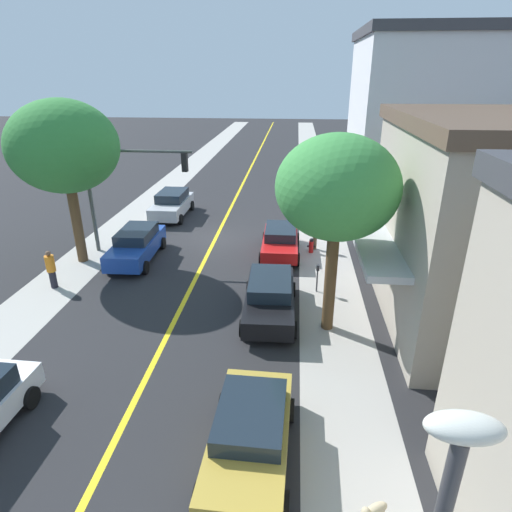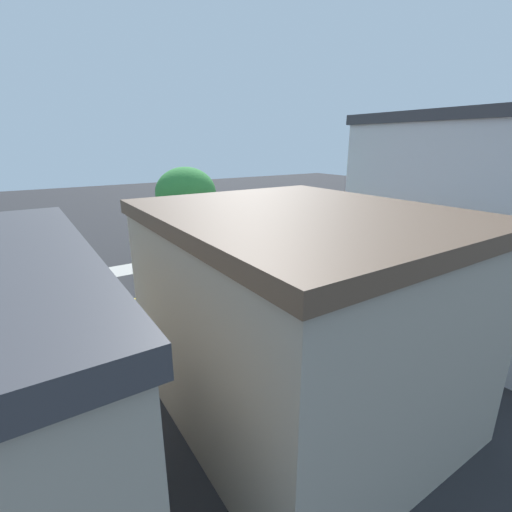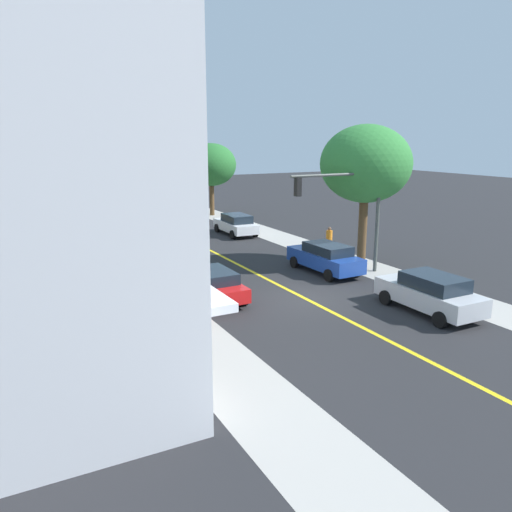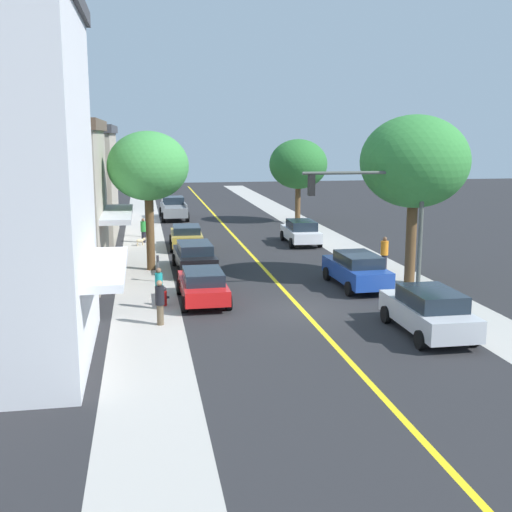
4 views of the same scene
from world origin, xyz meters
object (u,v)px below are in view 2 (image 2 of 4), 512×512
pedestrian_black_shirt (325,278)px  pedestrian_teal_shirt (299,284)px  fire_hydrant (291,292)px  pedestrian_orange_shirt (156,254)px  street_tree_right_corner (186,193)px  parking_meter (233,302)px  gold_sedan_left_curb (55,331)px  black_sedan_left_curb (187,299)px  silver_sedan_right_curb (277,243)px  blue_sedan_right_curb (207,256)px  small_dog (27,378)px  red_sedan_left_curb (273,280)px  white_sedan_right_curb (39,285)px  street_tree_left_far (184,235)px  traffic_light_mast (213,216)px

pedestrian_black_shirt → pedestrian_teal_shirt: (0.03, 2.21, 0.02)m
fire_hydrant → pedestrian_orange_shirt: bearing=23.9°
street_tree_right_corner → parking_meter: size_ratio=6.13×
street_tree_right_corner → gold_sedan_left_curb: size_ratio=1.79×
black_sedan_left_curb → silver_sedan_right_curb: 13.98m
parking_meter → pedestrian_black_shirt: pedestrian_black_shirt is taller
blue_sedan_right_curb → small_dog: size_ratio=7.58×
gold_sedan_left_curb → pedestrian_black_shirt: size_ratio=2.59×
red_sedan_left_curb → blue_sedan_right_curb: blue_sedan_right_curb is taller
fire_hydrant → white_sedan_right_curb: 16.48m
red_sedan_left_curb → pedestrian_black_shirt: bearing=147.6°
street_tree_left_far → pedestrian_black_shirt: bearing=-89.0°
fire_hydrant → pedestrian_orange_shirt: size_ratio=0.46×
red_sedan_left_curb → gold_sedan_left_curb: gold_sedan_left_curb is taller
fire_hydrant → small_dog: bearing=93.6°
street_tree_left_far → small_dog: (-0.53, 7.55, -4.99)m
red_sedan_left_curb → black_sedan_left_curb: size_ratio=0.92×
street_tree_right_corner → parking_meter: street_tree_right_corner is taller
parking_meter → black_sedan_left_curb: black_sedan_left_curb is taller
black_sedan_left_curb → gold_sedan_left_curb: bearing=-1.9°
red_sedan_left_curb → silver_sedan_right_curb: bearing=-128.4°
street_tree_right_corner → pedestrian_orange_shirt: (-0.10, 2.98, -4.75)m
street_tree_left_far → pedestrian_black_shirt: street_tree_left_far is taller
fire_hydrant → traffic_light_mast: (9.59, 0.70, 3.51)m
street_tree_right_corner → small_dog: 18.63m
blue_sedan_right_curb → gold_sedan_left_curb: blue_sedan_right_curb is taller
traffic_light_mast → small_dog: 17.98m
red_sedan_left_curb → gold_sedan_left_curb: 13.18m
street_tree_left_far → black_sedan_left_curb: size_ratio=1.49×
traffic_light_mast → blue_sedan_right_curb: bearing=-54.1°
silver_sedan_right_curb → small_dog: 22.62m
parking_meter → silver_sedan_right_curb: silver_sedan_right_curb is taller
fire_hydrant → parking_meter: 4.45m
fire_hydrant → pedestrian_orange_shirt: (11.48, 5.09, 0.52)m
red_sedan_left_curb → white_sedan_right_curb: bearing=-29.8°
black_sedan_left_curb → white_sedan_right_curb: 10.30m
parking_meter → traffic_light_mast: size_ratio=0.22×
red_sedan_left_curb → black_sedan_left_curb: black_sedan_left_curb is taller
white_sedan_right_curb → small_dog: 10.20m
street_tree_right_corner → traffic_light_mast: size_ratio=1.35×
white_sedan_right_curb → silver_sedan_right_curb: size_ratio=0.99×
street_tree_left_far → pedestrian_orange_shirt: street_tree_left_far is taller
street_tree_left_far → red_sedan_left_curb: 8.62m
traffic_light_mast → street_tree_right_corner: bearing=-144.8°
street_tree_left_far → blue_sedan_right_curb: (9.23, -5.54, -4.48)m
red_sedan_left_curb → black_sedan_left_curb: bearing=-2.0°
white_sedan_right_curb → pedestrian_orange_shirt: pedestrian_orange_shirt is taller
fire_hydrant → parking_meter: parking_meter is taller
fire_hydrant → white_sedan_right_curb: white_sedan_right_curb is taller
gold_sedan_left_curb → silver_sedan_right_curb: (7.13, -18.93, 0.09)m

